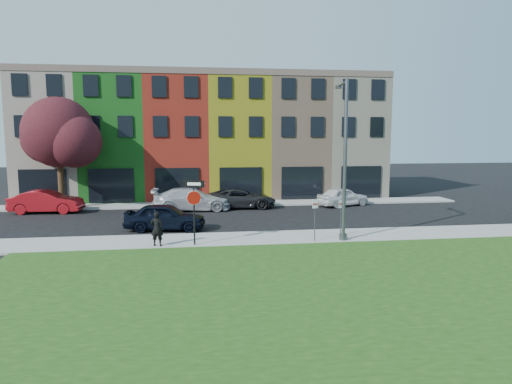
{
  "coord_description": "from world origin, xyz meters",
  "views": [
    {
      "loc": [
        -3.72,
        -19.83,
        5.43
      ],
      "look_at": [
        -0.45,
        4.0,
        2.36
      ],
      "focal_mm": 32.0,
      "sensor_mm": 36.0,
      "label": 1
    }
  ],
  "objects": [
    {
      "name": "parked_car_dark",
      "position": [
        -0.32,
        13.26,
        0.72
      ],
      "size": [
        2.89,
        5.41,
        1.44
      ],
      "primitive_type": "imported",
      "rotation": [
        0.0,
        0.0,
        1.52
      ],
      "color": "black",
      "rests_on": "ground"
    },
    {
      "name": "parked_car_red",
      "position": [
        -13.83,
        12.96,
        0.79
      ],
      "size": [
        2.19,
        4.97,
        1.58
      ],
      "primitive_type": "imported",
      "rotation": [
        0.0,
        0.0,
        1.52
      ],
      "color": "maroon",
      "rests_on": "ground"
    },
    {
      "name": "stop_sign",
      "position": [
        -3.73,
        1.88,
        2.34
      ],
      "size": [
        1.02,
        0.33,
        3.12
      ],
      "rotation": [
        0.0,
        0.0,
        -0.28
      ],
      "color": "black",
      "rests_on": "sidewalk_near"
    },
    {
      "name": "parking_sign_a",
      "position": [
        2.23,
        1.89,
        1.47
      ],
      "size": [
        0.31,
        0.13,
        2.17
      ],
      "rotation": [
        0.0,
        0.0,
        0.31
      ],
      "color": "#4D4F53",
      "rests_on": "sidewalk_near"
    },
    {
      "name": "tree_purple",
      "position": [
        -13.06,
        14.34,
        5.42
      ],
      "size": [
        5.96,
        5.21,
        7.91
      ],
      "color": "black",
      "rests_on": "sidewalk_far"
    },
    {
      "name": "parked_car_white",
      "position": [
        7.46,
        13.19,
        0.7
      ],
      "size": [
        4.63,
        5.33,
        1.41
      ],
      "primitive_type": "imported",
      "rotation": [
        0.0,
        0.0,
        1.97
      ],
      "color": "silver",
      "rests_on": "ground"
    },
    {
      "name": "man",
      "position": [
        -5.5,
        1.9,
        0.95
      ],
      "size": [
        0.77,
        0.65,
        1.66
      ],
      "primitive_type": "imported",
      "rotation": [
        0.0,
        0.0,
        2.93
      ],
      "color": "black",
      "rests_on": "sidewalk_near"
    },
    {
      "name": "street_lamp",
      "position": [
        3.73,
        2.11,
        4.12
      ],
      "size": [
        0.62,
        2.57,
        7.93
      ],
      "rotation": [
        0.0,
        0.0,
        -0.13
      ],
      "color": "#4D4F53",
      "rests_on": "sidewalk_near"
    },
    {
      "name": "sidewalk_near",
      "position": [
        2.0,
        3.0,
        0.06
      ],
      "size": [
        40.0,
        3.0,
        0.12
      ],
      "primitive_type": "cube",
      "color": "gray",
      "rests_on": "ground"
    },
    {
      "name": "sedan_near",
      "position": [
        -5.37,
        6.07,
        0.77
      ],
      "size": [
        2.81,
        4.92,
        1.54
      ],
      "primitive_type": "imported",
      "rotation": [
        0.0,
        0.0,
        1.46
      ],
      "color": "black",
      "rests_on": "ground"
    },
    {
      "name": "parked_car_silver",
      "position": [
        -3.88,
        12.66,
        0.8
      ],
      "size": [
        2.42,
        5.61,
        1.61
      ],
      "primitive_type": "imported",
      "rotation": [
        0.0,
        0.0,
        1.56
      ],
      "color": "#B1B1B6",
      "rests_on": "ground"
    },
    {
      "name": "ground",
      "position": [
        0.0,
        0.0,
        0.0
      ],
      "size": [
        120.0,
        120.0,
        0.0
      ],
      "primitive_type": "plane",
      "color": "black",
      "rests_on": "ground"
    },
    {
      "name": "parking_sign_b",
      "position": [
        3.74,
        2.39,
        1.41
      ],
      "size": [
        0.3,
        0.17,
        2.05
      ],
      "rotation": [
        0.0,
        0.0,
        0.42
      ],
      "color": "#4D4F53",
      "rests_on": "sidewalk_near"
    },
    {
      "name": "sidewalk_far",
      "position": [
        -3.0,
        15.0,
        0.06
      ],
      "size": [
        40.0,
        2.4,
        0.12
      ],
      "primitive_type": "cube",
      "color": "gray",
      "rests_on": "ground"
    },
    {
      "name": "rowhouse_block",
      "position": [
        -2.5,
        21.18,
        4.99
      ],
      "size": [
        30.0,
        10.12,
        10.0
      ],
      "color": "beige",
      "rests_on": "ground"
    }
  ]
}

